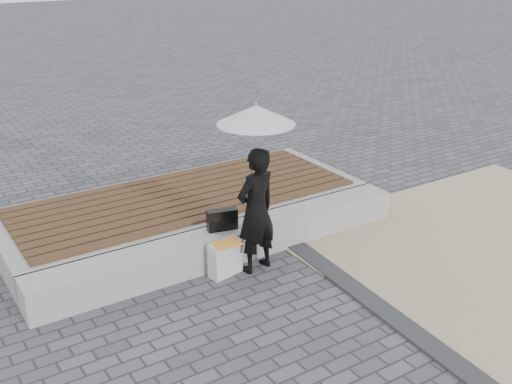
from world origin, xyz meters
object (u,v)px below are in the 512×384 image
Objects in this scene: handbag at (222,220)px; canvas_tote at (225,258)px; woman at (256,211)px; parasol at (256,115)px; seating_ledge at (229,243)px.

canvas_tote is at bearing -103.03° from handbag.
woman is 1.15m from parasol.
canvas_tote is at bearing 168.62° from parasol.
handbag is at bearing 115.04° from parasol.
handbag is 0.87× the size of canvas_tote.
handbag reaches higher than seating_ledge.
handbag is at bearing 160.84° from seating_ledge.
seating_ledge is 0.42m from canvas_tote.
woman is 1.37× the size of parasol.
seating_ledge is 1.77m from parasol.
woman is 3.60× the size of canvas_tote.
seating_ledge is 0.34m from handbag.
seating_ledge is 11.75× the size of canvas_tote.
handbag is (-0.07, 0.03, 0.33)m from seating_ledge.
seating_ledge is 4.46× the size of parasol.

